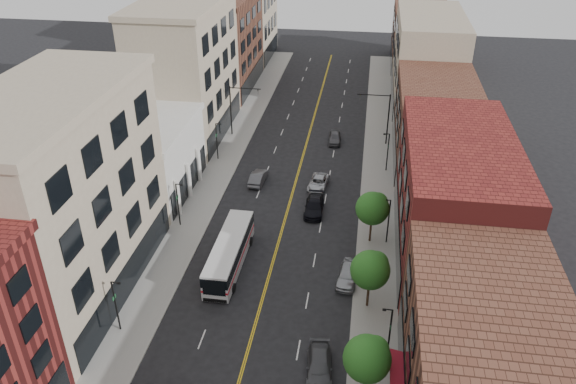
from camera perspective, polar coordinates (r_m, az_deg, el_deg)
The scene contains 29 objects.
sidewalk_left at distance 70.45m, azimuth -7.36°, elevation 1.48°, with size 4.00×110.00×0.15m, color gray.
sidewalk_right at distance 68.14m, azimuth 9.08°, elevation 0.28°, with size 4.00×110.00×0.15m, color gray.
bldg_l_tanoffice at distance 51.19m, azimuth -22.03°, elevation -0.97°, with size 10.00×22.00×18.00m, color tan.
bldg_l_white at distance 67.52m, azimuth -14.20°, elevation 3.18°, with size 10.00×14.00×8.00m, color silver.
bldg_l_far_a at distance 80.36m, azimuth -10.27°, elevation 11.85°, with size 10.00×20.00×18.00m, color tan.
bldg_l_far_b at distance 99.13m, azimuth -6.63°, elevation 14.69°, with size 10.00×20.00×15.00m, color brown.
bldg_l_far_c at distance 115.54m, azimuth -4.39°, elevation 18.28°, with size 10.00×16.00×20.00m, color tan.
bldg_r_mid at distance 56.35m, azimuth 16.55°, elevation -0.53°, with size 10.00×22.00×12.00m, color maroon.
bldg_r_far_a at distance 75.51m, azimuth 14.81°, elevation 6.87°, with size 10.00×20.00×10.00m, color brown.
bldg_r_far_b at distance 94.57m, azimuth 13.98°, elevation 12.95°, with size 10.00×22.00×14.00m, color tan.
bldg_r_far_c at distance 114.19m, azimuth 13.23°, elevation 15.14°, with size 10.00×18.00×11.00m, color brown.
tree_r_1 at distance 40.91m, azimuth 8.17°, elevation -16.28°, with size 3.40×3.40×5.59m.
tree_r_2 at distance 48.39m, azimuth 8.46°, elevation -7.73°, with size 3.40×3.40×5.59m.
tree_r_3 at distance 56.65m, azimuth 8.67°, elevation -1.56°, with size 3.40×3.40×5.59m.
lamp_l_1 at distance 48.36m, azimuth -17.08°, elevation -10.74°, with size 0.81×0.55×5.05m.
lamp_l_2 at distance 60.24m, azimuth -11.09°, elevation -1.02°, with size 0.81×0.55×5.05m.
lamp_l_3 at distance 73.70m, azimuth -7.22°, elevation 5.35°, with size 0.81×0.55×5.05m.
lamp_r_1 at distance 44.60m, azimuth 10.25°, elevation -13.80°, with size 0.81×0.55×5.05m.
lamp_r_2 at distance 57.26m, azimuth 10.14°, elevation -2.70°, with size 0.81×0.55×5.05m.
lamp_r_3 at distance 71.28m, azimuth 10.08°, elevation 4.22°, with size 0.81×0.55×5.05m.
signal_mast_left at distance 79.99m, azimuth -5.35°, elevation 8.80°, with size 4.49×0.18×7.20m.
signal_mast_right at distance 77.92m, azimuth 9.65°, elevation 7.91°, with size 4.49×0.18×7.20m.
city_bus at distance 54.25m, azimuth -5.97°, elevation -6.06°, with size 2.75×11.27×2.89m.
car_parked_mid at distance 44.72m, azimuth 3.19°, elevation -17.24°, with size 1.93×4.75×1.38m, color #454549.
car_parked_far at distance 53.00m, azimuth 6.10°, elevation -8.31°, with size 1.81×4.49×1.53m, color #989B9F.
car_lane_behind at distance 68.62m, azimuth -3.05°, elevation 1.49°, with size 1.54×4.41×1.45m, color #4B4C51.
car_lane_a at distance 62.75m, azimuth 2.68°, elevation -1.46°, with size 2.05×5.04×1.46m, color black.
car_lane_b at distance 67.64m, azimuth 3.10°, elevation 0.95°, with size 2.13×4.63×1.29m, color #B3B6BC.
car_lane_c at distance 79.26m, azimuth 4.77°, elevation 5.53°, with size 1.69×4.20×1.43m, color #49494E.
Camera 1 is at (7.99, -24.32, 33.56)m, focal length 35.00 mm.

